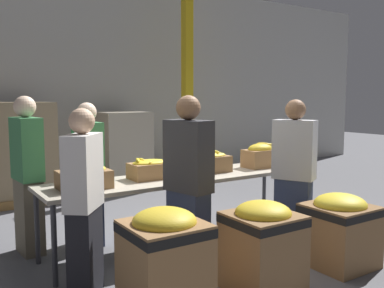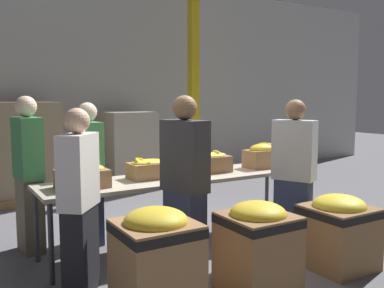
% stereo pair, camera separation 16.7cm
% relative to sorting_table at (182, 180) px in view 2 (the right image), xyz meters
% --- Properties ---
extents(ground_plane, '(30.00, 30.00, 0.00)m').
position_rel_sorting_table_xyz_m(ground_plane, '(0.00, 0.00, -0.74)').
color(ground_plane, slate).
extents(wall_back, '(16.00, 0.08, 4.00)m').
position_rel_sorting_table_xyz_m(wall_back, '(0.00, 4.02, 1.26)').
color(wall_back, '#B7B7B2').
rests_on(wall_back, ground_plane).
extents(sorting_table, '(3.15, 0.75, 0.79)m').
position_rel_sorting_table_xyz_m(sorting_table, '(0.00, 0.00, 0.00)').
color(sorting_table, '#B2A893').
rests_on(sorting_table, ground_plane).
extents(banana_box_0, '(0.48, 0.34, 0.24)m').
position_rel_sorting_table_xyz_m(banana_box_0, '(-1.14, -0.04, 0.17)').
color(banana_box_0, olive).
rests_on(banana_box_0, sorting_table).
extents(banana_box_1, '(0.43, 0.30, 0.23)m').
position_rel_sorting_table_xyz_m(banana_box_1, '(-0.38, 0.06, 0.16)').
color(banana_box_1, olive).
rests_on(banana_box_1, sorting_table).
extents(banana_box_2, '(0.42, 0.28, 0.26)m').
position_rel_sorting_table_xyz_m(banana_box_2, '(0.42, 0.03, 0.17)').
color(banana_box_2, olive).
rests_on(banana_box_2, sorting_table).
extents(banana_box_3, '(0.43, 0.29, 0.31)m').
position_rel_sorting_table_xyz_m(banana_box_3, '(1.14, -0.02, 0.20)').
color(banana_box_3, olive).
rests_on(banana_box_3, sorting_table).
extents(volunteer_0, '(0.40, 0.49, 1.64)m').
position_rel_sorting_table_xyz_m(volunteer_0, '(0.96, -0.76, 0.07)').
color(volunteer_0, '#2D3856').
rests_on(volunteer_0, ground_plane).
extents(volunteer_1, '(0.26, 0.47, 1.68)m').
position_rel_sorting_table_xyz_m(volunteer_1, '(-1.51, 0.67, 0.09)').
color(volunteer_1, '#6B604C').
rests_on(volunteer_1, ground_plane).
extents(volunteer_2, '(0.32, 0.49, 1.68)m').
position_rel_sorting_table_xyz_m(volunteer_2, '(-0.39, -0.72, 0.10)').
color(volunteer_2, '#2D3856').
rests_on(volunteer_2, ground_plane).
extents(volunteer_3, '(0.43, 0.46, 1.58)m').
position_rel_sorting_table_xyz_m(volunteer_3, '(-1.34, -0.62, 0.04)').
color(volunteer_3, black).
rests_on(volunteer_3, ground_plane).
extents(volunteer_4, '(0.23, 0.44, 1.61)m').
position_rel_sorting_table_xyz_m(volunteer_4, '(-0.88, 0.59, 0.06)').
color(volunteer_4, '#2D3856').
rests_on(volunteer_4, ground_plane).
extents(donation_bin_0, '(0.56, 0.56, 0.86)m').
position_rel_sorting_table_xyz_m(donation_bin_0, '(-0.99, -1.35, -0.28)').
color(donation_bin_0, olive).
rests_on(donation_bin_0, ground_plane).
extents(donation_bin_1, '(0.57, 0.57, 0.79)m').
position_rel_sorting_table_xyz_m(donation_bin_1, '(-0.03, -1.35, -0.33)').
color(donation_bin_1, olive).
rests_on(donation_bin_1, ground_plane).
extents(donation_bin_2, '(0.60, 0.60, 0.72)m').
position_rel_sorting_table_xyz_m(donation_bin_2, '(0.99, -1.35, -0.36)').
color(donation_bin_2, olive).
rests_on(donation_bin_2, ground_plane).
extents(support_pillar, '(0.17, 0.17, 4.00)m').
position_rel_sorting_table_xyz_m(support_pillar, '(1.99, 3.05, 1.26)').
color(support_pillar, gold).
rests_on(support_pillar, ground_plane).
extents(pallet_stack_0, '(1.11, 1.11, 1.59)m').
position_rel_sorting_table_xyz_m(pallet_stack_0, '(-1.13, 3.20, 0.04)').
color(pallet_stack_0, olive).
rests_on(pallet_stack_0, ground_plane).
extents(pallet_stack_1, '(0.94, 0.94, 1.40)m').
position_rel_sorting_table_xyz_m(pallet_stack_1, '(0.70, 3.25, -0.05)').
color(pallet_stack_1, olive).
rests_on(pallet_stack_1, ground_plane).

